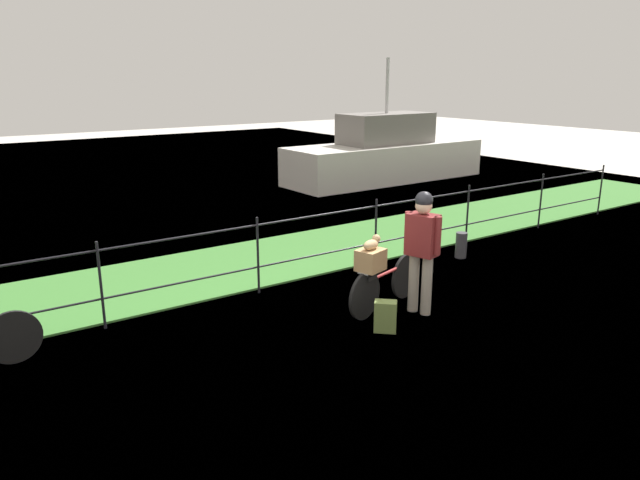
% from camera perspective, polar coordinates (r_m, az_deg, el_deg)
% --- Properties ---
extents(ground_plane, '(60.00, 60.00, 0.00)m').
position_cam_1_polar(ground_plane, '(7.31, 2.16, -9.83)').
color(ground_plane, '#B2ADA3').
extents(grass_strip, '(27.00, 2.40, 0.03)m').
position_cam_1_polar(grass_strip, '(10.03, -9.60, -2.74)').
color(grass_strip, '#38702D').
rests_on(grass_strip, ground).
extents(harbor_water, '(30.00, 30.00, 0.00)m').
position_cam_1_polar(harbor_water, '(17.42, -21.08, 4.22)').
color(harbor_water, '#60849E').
rests_on(harbor_water, ground).
extents(iron_fence, '(18.04, 0.04, 1.16)m').
position_cam_1_polar(iron_fence, '(8.70, -6.02, -0.90)').
color(iron_fence, black).
rests_on(iron_fence, ground).
extents(bicycle_main, '(1.62, 0.51, 0.65)m').
position_cam_1_polar(bicycle_main, '(8.24, 6.29, -4.29)').
color(bicycle_main, black).
rests_on(bicycle_main, ground).
extents(wooden_crate, '(0.42, 0.38, 0.28)m').
position_cam_1_polar(wooden_crate, '(7.80, 4.90, -1.92)').
color(wooden_crate, '#A87F51').
rests_on(wooden_crate, bicycle_main).
extents(terrier_dog, '(0.32, 0.21, 0.18)m').
position_cam_1_polar(terrier_dog, '(7.76, 5.04, -0.33)').
color(terrier_dog, tan).
rests_on(terrier_dog, wooden_crate).
extents(cyclist_person, '(0.36, 0.52, 1.68)m').
position_cam_1_polar(cyclist_person, '(7.96, 9.81, -0.17)').
color(cyclist_person, gray).
rests_on(cyclist_person, ground).
extents(backpack_on_paving, '(0.33, 0.32, 0.40)m').
position_cam_1_polar(backpack_on_paving, '(7.57, 6.32, -7.32)').
color(backpack_on_paving, olive).
rests_on(backpack_on_paving, ground).
extents(mooring_bollard, '(0.20, 0.20, 0.46)m').
position_cam_1_polar(mooring_bollard, '(10.76, 13.44, -0.49)').
color(mooring_bollard, '#38383D').
rests_on(mooring_bollard, ground).
extents(moored_boat_near, '(6.53, 2.07, 3.63)m').
position_cam_1_polar(moored_boat_near, '(18.37, 6.31, 8.12)').
color(moored_boat_near, silver).
rests_on(moored_boat_near, ground).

